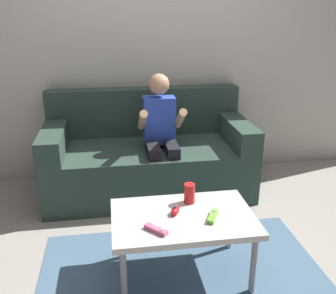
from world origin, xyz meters
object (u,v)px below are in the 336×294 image
object	(u,v)px
nunchuk_red	(175,210)
soda_can	(189,193)
game_remote_lime_near_edge	(213,216)
game_remote_pink_far_corner	(156,230)
couch	(148,157)
person_seated_on_couch	(161,132)
coffee_table	(183,222)

from	to	relation	value
nunchuk_red	soda_can	size ratio (longest dim) A/B	0.82
game_remote_lime_near_edge	nunchuk_red	distance (m)	0.21
game_remote_lime_near_edge	soda_can	size ratio (longest dim) A/B	1.16
game_remote_lime_near_edge	game_remote_pink_far_corner	distance (m)	0.34
couch	game_remote_lime_near_edge	distance (m)	1.26
soda_can	couch	bearing A→B (deg)	97.99
game_remote_lime_near_edge	soda_can	world-z (taller)	soda_can
game_remote_pink_far_corner	person_seated_on_couch	bearing A→B (deg)	80.85
couch	person_seated_on_couch	bearing A→B (deg)	-63.92
nunchuk_red	game_remote_pink_far_corner	bearing A→B (deg)	-128.48
nunchuk_red	game_remote_pink_far_corner	distance (m)	0.21
couch	game_remote_pink_far_corner	bearing A→B (deg)	-94.05
person_seated_on_couch	game_remote_pink_far_corner	size ratio (longest dim) A/B	8.12
game_remote_lime_near_edge	game_remote_pink_far_corner	world-z (taller)	same
coffee_table	game_remote_pink_far_corner	distance (m)	0.23
person_seated_on_couch	game_remote_pink_far_corner	world-z (taller)	person_seated_on_couch
coffee_table	game_remote_lime_near_edge	distance (m)	0.17
nunchuk_red	game_remote_pink_far_corner	xyz separation A→B (m)	(-0.13, -0.17, -0.01)
person_seated_on_couch	game_remote_lime_near_edge	xyz separation A→B (m)	(0.15, -1.05, -0.16)
person_seated_on_couch	game_remote_lime_near_edge	bearing A→B (deg)	-81.97
person_seated_on_couch	nunchuk_red	world-z (taller)	person_seated_on_couch
coffee_table	soda_can	bearing A→B (deg)	65.87
person_seated_on_couch	nunchuk_red	bearing A→B (deg)	-93.03
coffee_table	soda_can	distance (m)	0.19
person_seated_on_couch	nunchuk_red	xyz separation A→B (m)	(-0.05, -0.97, -0.16)
person_seated_on_couch	soda_can	xyz separation A→B (m)	(0.06, -0.85, -0.12)
couch	nunchuk_red	size ratio (longest dim) A/B	16.97
person_seated_on_couch	couch	bearing A→B (deg)	116.08
soda_can	nunchuk_red	bearing A→B (deg)	-132.25
couch	game_remote_pink_far_corner	xyz separation A→B (m)	(-0.09, -1.31, 0.12)
coffee_table	soda_can	size ratio (longest dim) A/B	6.65
couch	nunchuk_red	bearing A→B (deg)	-88.09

